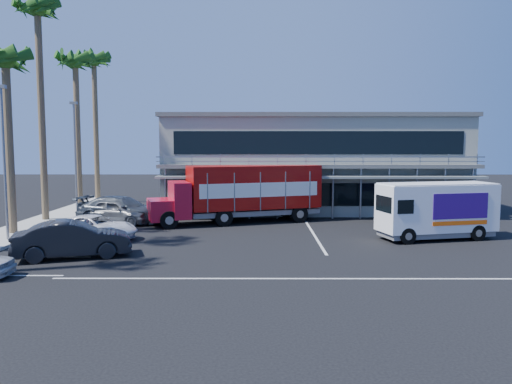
{
  "coord_description": "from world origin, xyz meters",
  "views": [
    {
      "loc": [
        -1.18,
        -24.55,
        5.09
      ],
      "look_at": [
        -1.29,
        4.59,
        2.3
      ],
      "focal_mm": 35.0,
      "sensor_mm": 36.0,
      "label": 1
    }
  ],
  "objects": [
    {
      "name": "curb_strip",
      "position": [
        -15.0,
        6.0,
        0.08
      ],
      "size": [
        3.0,
        32.0,
        0.16
      ],
      "primitive_type": "cube",
      "color": "#A5A399",
      "rests_on": "ground"
    },
    {
      "name": "white_van",
      "position": [
        8.41,
        2.0,
        1.61
      ],
      "size": [
        6.52,
        3.47,
        3.03
      ],
      "rotation": [
        0.0,
        0.0,
        0.23
      ],
      "color": "white",
      "rests_on": "ground"
    },
    {
      "name": "parked_car_c",
      "position": [
        -9.97,
        1.84,
        0.65
      ],
      "size": [
        5.11,
        3.38,
        1.31
      ],
      "primitive_type": "imported",
      "rotation": [
        0.0,
        0.0,
        1.29
      ],
      "color": "white",
      "rests_on": "ground"
    },
    {
      "name": "palm_f",
      "position": [
        -15.1,
        18.5,
        11.47
      ],
      "size": [
        2.8,
        2.8,
        13.25
      ],
      "color": "brown",
      "rests_on": "ground"
    },
    {
      "name": "parked_car_b",
      "position": [
        -9.5,
        -2.5,
        0.83
      ],
      "size": [
        5.35,
        3.28,
        1.66
      ],
      "primitive_type": "imported",
      "rotation": [
        0.0,
        0.0,
        1.9
      ],
      "color": "black",
      "rests_on": "ground"
    },
    {
      "name": "building",
      "position": [
        3.0,
        14.94,
        3.66
      ],
      "size": [
        22.4,
        12.0,
        7.3
      ],
      "color": "gray",
      "rests_on": "ground"
    },
    {
      "name": "light_pole_near",
      "position": [
        -14.2,
        1.0,
        4.5
      ],
      "size": [
        0.5,
        0.25,
        8.09
      ],
      "color": "gray",
      "rests_on": "ground"
    },
    {
      "name": "palm_d",
      "position": [
        -15.2,
        8.0,
        12.8
      ],
      "size": [
        2.8,
        2.8,
        14.75
      ],
      "color": "brown",
      "rests_on": "ground"
    },
    {
      "name": "palm_e",
      "position": [
        -14.7,
        13.0,
        10.57
      ],
      "size": [
        2.8,
        2.8,
        12.25
      ],
      "color": "brown",
      "rests_on": "ground"
    },
    {
      "name": "palm_c",
      "position": [
        -14.9,
        3.0,
        9.21
      ],
      "size": [
        2.8,
        2.8,
        10.75
      ],
      "color": "brown",
      "rests_on": "ground"
    },
    {
      "name": "red_truck",
      "position": [
        -2.16,
        7.72,
        2.04
      ],
      "size": [
        11.28,
        5.89,
        3.72
      ],
      "rotation": [
        0.0,
        0.0,
        0.32
      ],
      "color": "#B50E25",
      "rests_on": "ground"
    },
    {
      "name": "ground",
      "position": [
        0.0,
        0.0,
        0.0
      ],
      "size": [
        120.0,
        120.0,
        0.0
      ],
      "primitive_type": "plane",
      "color": "black",
      "rests_on": "ground"
    },
    {
      "name": "parked_car_d",
      "position": [
        -10.02,
        7.6,
        0.86
      ],
      "size": [
        6.29,
        3.55,
        1.72
      ],
      "primitive_type": "imported",
      "rotation": [
        0.0,
        0.0,
        1.37
      ],
      "color": "#2F373F",
      "rests_on": "ground"
    },
    {
      "name": "light_pole_far",
      "position": [
        -14.2,
        11.0,
        4.5
      ],
      "size": [
        0.5,
        0.25,
        8.09
      ],
      "color": "gray",
      "rests_on": "ground"
    },
    {
      "name": "parked_car_e",
      "position": [
        -10.15,
        7.2,
        0.8
      ],
      "size": [
        5.05,
        3.25,
        1.6
      ],
      "primitive_type": "imported",
      "rotation": [
        0.0,
        0.0,
        1.26
      ],
      "color": "slate",
      "rests_on": "ground"
    }
  ]
}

